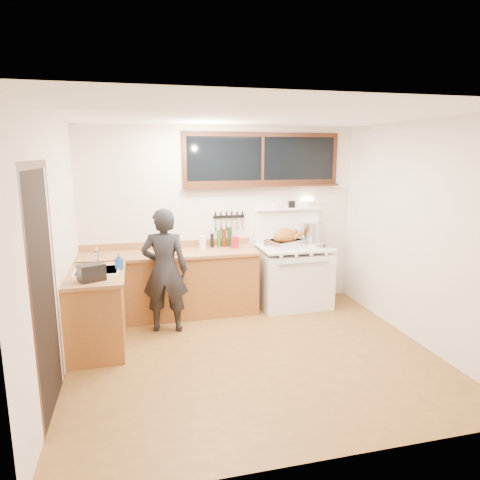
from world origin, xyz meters
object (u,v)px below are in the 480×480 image
object	(u,v)px
vintage_stove	(294,275)
cutting_board	(167,249)
man	(165,270)
roast_turkey	(285,239)

from	to	relation	value
vintage_stove	cutting_board	world-z (taller)	vintage_stove
vintage_stove	man	distance (m)	1.98
man	roast_turkey	bearing A→B (deg)	15.72
cutting_board	vintage_stove	bearing A→B (deg)	-0.35
vintage_stove	roast_turkey	xyz separation A→B (m)	(-0.13, 0.03, 0.54)
man	roast_turkey	size ratio (longest dim) A/B	2.64
cutting_board	roast_turkey	bearing A→B (deg)	0.58
cutting_board	roast_turkey	world-z (taller)	roast_turkey
vintage_stove	cutting_board	xyz separation A→B (m)	(-1.83, 0.01, 0.49)
man	cutting_board	xyz separation A→B (m)	(0.06, 0.48, 0.16)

